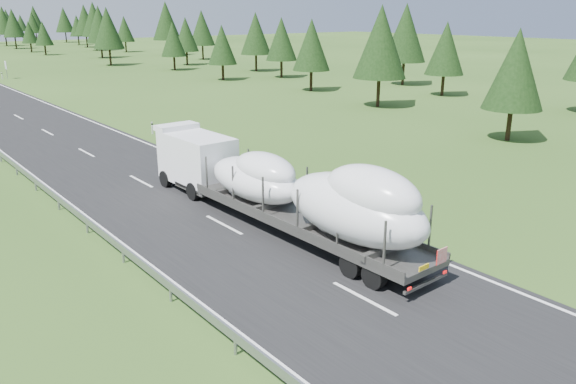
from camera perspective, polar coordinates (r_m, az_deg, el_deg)
ground at (r=19.92m, az=7.71°, el=-10.70°), size 400.00×400.00×0.00m
highway_sign at (r=94.39m, az=-26.74°, el=11.32°), size 0.08×0.90×2.60m
tree_line_right at (r=145.11m, az=-17.64°, el=15.94°), size 27.44×353.42×12.27m
boat_truck at (r=24.86m, az=-0.41°, el=0.63°), size 3.08×18.35×4.08m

